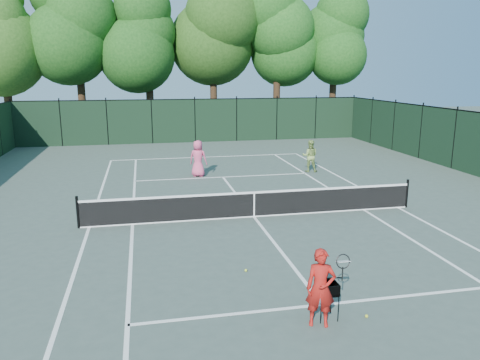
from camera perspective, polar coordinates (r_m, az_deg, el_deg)
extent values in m
plane|color=#414F46|center=(16.26, 1.72, -4.51)|extent=(90.00, 90.00, 0.00)
cube|color=white|center=(15.96, -17.91, -5.50)|extent=(0.10, 23.77, 0.01)
cube|color=white|center=(18.29, 18.71, -3.21)|extent=(0.10, 23.77, 0.01)
cube|color=white|center=(15.86, -12.97, -5.31)|extent=(0.10, 23.77, 0.01)
cube|color=white|center=(17.64, 14.85, -3.53)|extent=(0.10, 23.77, 0.01)
cube|color=white|center=(27.64, -4.02, 2.82)|extent=(10.97, 0.10, 0.01)
cube|color=white|center=(10.61, 10.05, -14.73)|extent=(8.23, 0.10, 0.01)
cube|color=white|center=(22.32, -2.10, 0.37)|extent=(8.23, 0.10, 0.01)
cube|color=white|center=(16.26, 1.72, -4.50)|extent=(0.10, 12.80, 0.01)
cube|color=black|center=(16.13, 1.73, -2.97)|extent=(11.60, 0.03, 0.85)
cube|color=white|center=(16.02, 1.74, -1.53)|extent=(11.60, 0.05, 0.07)
cube|color=white|center=(16.26, 1.72, -4.45)|extent=(11.60, 0.05, 0.04)
cube|color=white|center=(16.13, 1.73, -2.97)|extent=(0.05, 0.04, 0.91)
cylinder|color=black|center=(15.84, -19.17, -3.73)|extent=(0.09, 0.09, 1.06)
cylinder|color=black|center=(18.31, 19.68, -1.55)|extent=(0.09, 0.09, 1.06)
cube|color=black|center=(33.44, -5.50, 7.17)|extent=(24.00, 0.05, 3.00)
cylinder|color=black|center=(37.84, -26.31, 7.71)|extent=(0.56, 0.56, 4.50)
ellipsoid|color=#244E16|center=(37.89, -27.25, 16.65)|extent=(6.40, 6.40, 9.92)
cylinder|color=black|center=(37.41, -18.65, 8.56)|extent=(0.56, 0.56, 4.80)
ellipsoid|color=#144112|center=(37.52, -19.38, 18.19)|extent=(6.80, 6.80, 10.54)
cylinder|color=black|center=(36.98, -10.87, 8.57)|extent=(0.56, 0.56, 4.30)
ellipsoid|color=#144112|center=(36.98, -11.25, 17.25)|extent=(6.00, 6.00, 9.30)
cylinder|color=black|center=(37.87, -3.22, 9.41)|extent=(0.56, 0.56, 5.00)
ellipsoid|color=#1D4213|center=(38.01, -3.36, 19.27)|extent=(7.00, 7.00, 10.85)
cylinder|color=black|center=(38.27, 4.46, 9.13)|extent=(0.56, 0.56, 4.60)
ellipsoid|color=#184C15|center=(38.32, 4.62, 17.91)|extent=(6.20, 6.20, 9.61)
cylinder|color=black|center=(40.41, 11.17, 8.99)|extent=(0.56, 0.56, 4.40)
ellipsoid|color=#144413|center=(40.42, 11.53, 16.84)|extent=(5.80, 5.80, 8.99)
imported|color=#AA1913|center=(9.50, 9.80, -12.84)|extent=(0.67, 0.54, 1.58)
cylinder|color=black|center=(9.80, 12.38, -11.12)|extent=(0.03, 0.03, 0.30)
torus|color=black|center=(9.69, 12.46, -9.67)|extent=(0.30, 0.10, 0.30)
imported|color=#DD4E78|center=(22.40, -5.13, 2.64)|extent=(1.01, 0.86, 1.74)
imported|color=#88A653|center=(23.64, 8.52, 2.92)|extent=(0.93, 0.83, 1.60)
cylinder|color=black|center=(9.78, 9.83, -15.44)|extent=(0.02, 0.02, 0.55)
cylinder|color=black|center=(9.91, 11.89, -15.12)|extent=(0.02, 0.02, 0.55)
cylinder|color=black|center=(10.09, 9.04, -14.48)|extent=(0.02, 0.02, 0.55)
cylinder|color=black|center=(10.21, 11.05, -14.20)|extent=(0.02, 0.02, 0.55)
cube|color=black|center=(9.82, 10.55, -12.78)|extent=(0.46, 0.46, 0.23)
sphere|color=yellow|center=(9.85, 10.54, -13.12)|extent=(0.06, 0.06, 0.06)
sphere|color=yellow|center=(9.85, 10.54, -13.12)|extent=(0.06, 0.06, 0.06)
sphere|color=yellow|center=(9.85, 10.54, -13.12)|extent=(0.06, 0.06, 0.06)
sphere|color=yellow|center=(9.85, 10.54, -13.12)|extent=(0.06, 0.06, 0.06)
sphere|color=yellow|center=(9.85, 10.54, -13.12)|extent=(0.06, 0.06, 0.06)
sphere|color=yellow|center=(9.85, 10.54, -13.12)|extent=(0.06, 0.06, 0.06)
sphere|color=yellow|center=(9.85, 10.54, -13.12)|extent=(0.06, 0.06, 0.06)
sphere|color=yellow|center=(9.85, 10.54, -13.12)|extent=(0.06, 0.06, 0.06)
sphere|color=yellow|center=(9.85, 10.54, -13.12)|extent=(0.06, 0.06, 0.06)
sphere|color=yellow|center=(9.85, 10.54, -13.12)|extent=(0.06, 0.06, 0.06)
sphere|color=yellow|center=(9.85, 10.54, -13.12)|extent=(0.06, 0.06, 0.06)
sphere|color=yellow|center=(9.85, 10.54, -13.12)|extent=(0.06, 0.06, 0.06)
sphere|color=yellow|center=(9.85, 10.54, -13.12)|extent=(0.06, 0.06, 0.06)
sphere|color=yellow|center=(9.85, 10.54, -13.12)|extent=(0.06, 0.06, 0.06)
sphere|color=yellow|center=(9.85, 10.54, -13.12)|extent=(0.06, 0.06, 0.06)
sphere|color=yellow|center=(9.85, 10.54, -13.12)|extent=(0.06, 0.06, 0.06)
sphere|color=yellow|center=(9.85, 10.54, -13.12)|extent=(0.06, 0.06, 0.06)
sphere|color=gold|center=(10.30, 15.17, -15.72)|extent=(0.07, 0.07, 0.07)
sphere|color=#CFEE30|center=(11.99, 0.72, -10.95)|extent=(0.07, 0.07, 0.07)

